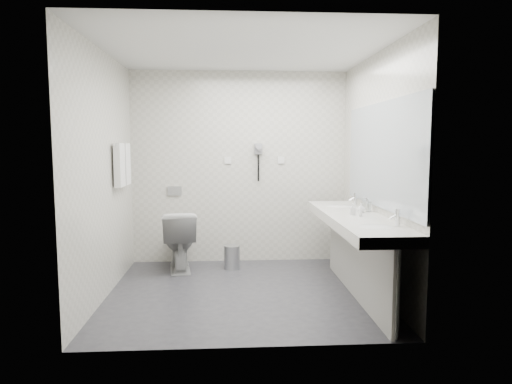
{
  "coord_description": "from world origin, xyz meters",
  "views": [
    {
      "loc": [
        -0.14,
        -4.6,
        1.56
      ],
      "look_at": [
        0.15,
        0.15,
        1.05
      ],
      "focal_mm": 31.41,
      "sensor_mm": 36.0,
      "label": 1
    }
  ],
  "objects": [
    {
      "name": "floor",
      "position": [
        0.0,
        0.0,
        0.0
      ],
      "size": [
        2.8,
        2.8,
        0.0
      ],
      "primitive_type": "plane",
      "color": "#2C2C31",
      "rests_on": "ground"
    },
    {
      "name": "dryer_cord",
      "position": [
        0.25,
        1.26,
        1.25
      ],
      "size": [
        0.02,
        0.02,
        0.35
      ],
      "primitive_type": "cylinder",
      "color": "black",
      "rests_on": "dryer_cradle"
    },
    {
      "name": "wall_right",
      "position": [
        1.4,
        0.0,
        1.25
      ],
      "size": [
        0.0,
        2.6,
        2.6
      ],
      "primitive_type": "plane",
      "rotation": [
        1.57,
        0.0,
        -1.57
      ],
      "color": "beige",
      "rests_on": "floor"
    },
    {
      "name": "soap_bottle_a",
      "position": [
        1.1,
        -0.21,
        0.91
      ],
      "size": [
        0.06,
        0.06,
        0.12
      ],
      "primitive_type": "imported",
      "rotation": [
        0.0,
        0.0,
        0.06
      ],
      "color": "white",
      "rests_on": "vanity_counter"
    },
    {
      "name": "soap_bottle_b",
      "position": [
        1.24,
        -0.06,
        0.9
      ],
      "size": [
        0.11,
        0.11,
        0.1
      ],
      "primitive_type": "imported",
      "rotation": [
        0.0,
        0.0,
        -0.64
      ],
      "color": "white",
      "rests_on": "vanity_counter"
    },
    {
      "name": "vanity_post_near",
      "position": [
        1.18,
        -1.24,
        0.38
      ],
      "size": [
        0.06,
        0.06,
        0.75
      ],
      "primitive_type": "cylinder",
      "color": "silver",
      "rests_on": "floor"
    },
    {
      "name": "faucet_near",
      "position": [
        1.32,
        -0.85,
        0.92
      ],
      "size": [
        0.04,
        0.04,
        0.15
      ],
      "primitive_type": "cylinder",
      "color": "silver",
      "rests_on": "vanity_counter"
    },
    {
      "name": "switch_plate_b",
      "position": [
        0.55,
        1.29,
        1.35
      ],
      "size": [
        0.09,
        0.02,
        0.09
      ],
      "primitive_type": "cube",
      "color": "silver",
      "rests_on": "wall_back"
    },
    {
      "name": "towel_near",
      "position": [
        -1.34,
        0.41,
        1.33
      ],
      "size": [
        0.07,
        0.24,
        0.48
      ],
      "primitive_type": "cube",
      "color": "white",
      "rests_on": "towel_rail"
    },
    {
      "name": "faucet_far",
      "position": [
        1.32,
        0.45,
        0.92
      ],
      "size": [
        0.04,
        0.04,
        0.15
      ],
      "primitive_type": "cylinder",
      "color": "silver",
      "rests_on": "vanity_counter"
    },
    {
      "name": "wall_front",
      "position": [
        0.0,
        -1.3,
        1.25
      ],
      "size": [
        2.8,
        0.0,
        2.8
      ],
      "primitive_type": "plane",
      "rotation": [
        -1.57,
        0.0,
        0.0
      ],
      "color": "beige",
      "rests_on": "floor"
    },
    {
      "name": "glass_left",
      "position": [
        1.33,
        -0.01,
        0.9
      ],
      "size": [
        0.06,
        0.06,
        0.1
      ],
      "primitive_type": "cylinder",
      "rotation": [
        0.0,
        0.0,
        0.1
      ],
      "color": "silver",
      "rests_on": "vanity_counter"
    },
    {
      "name": "ceiling",
      "position": [
        0.0,
        0.0,
        2.5
      ],
      "size": [
        2.8,
        2.8,
        0.0
      ],
      "primitive_type": "plane",
      "rotation": [
        3.14,
        0.0,
        0.0
      ],
      "color": "silver",
      "rests_on": "wall_back"
    },
    {
      "name": "pedal_bin",
      "position": [
        -0.11,
        0.91,
        0.14
      ],
      "size": [
        0.2,
        0.2,
        0.28
      ],
      "primitive_type": "cylinder",
      "rotation": [
        0.0,
        0.0,
        -0.01
      ],
      "color": "#B2B5BA",
      "rests_on": "floor"
    },
    {
      "name": "vanity_counter",
      "position": [
        1.12,
        -0.2,
        0.8
      ],
      "size": [
        0.55,
        2.2,
        0.1
      ],
      "primitive_type": "cube",
      "color": "silver",
      "rests_on": "floor"
    },
    {
      "name": "vanity_panel",
      "position": [
        1.15,
        -0.2,
        0.38
      ],
      "size": [
        0.03,
        2.15,
        0.75
      ],
      "primitive_type": "cube",
      "color": "#9C9A93",
      "rests_on": "floor"
    },
    {
      "name": "vanity_post_far",
      "position": [
        1.18,
        0.84,
        0.38
      ],
      "size": [
        0.06,
        0.06,
        0.75
      ],
      "primitive_type": "cylinder",
      "color": "silver",
      "rests_on": "floor"
    },
    {
      "name": "switch_plate_a",
      "position": [
        -0.15,
        1.29,
        1.35
      ],
      "size": [
        0.09,
        0.02,
        0.09
      ],
      "primitive_type": "cube",
      "color": "silver",
      "rests_on": "wall_back"
    },
    {
      "name": "soap_bottle_c",
      "position": [
        1.16,
        -0.3,
        0.9
      ],
      "size": [
        0.04,
        0.04,
        0.1
      ],
      "primitive_type": "imported",
      "rotation": [
        0.0,
        0.0,
        -0.08
      ],
      "color": "white",
      "rests_on": "vanity_counter"
    },
    {
      "name": "flush_plate",
      "position": [
        -0.85,
        1.29,
        0.95
      ],
      "size": [
        0.18,
        0.02,
        0.12
      ],
      "primitive_type": "cube",
      "color": "#B2B5BA",
      "rests_on": "wall_back"
    },
    {
      "name": "glass_right",
      "position": [
        1.35,
        0.18,
        0.91
      ],
      "size": [
        0.08,
        0.08,
        0.12
      ],
      "primitive_type": "cylinder",
      "rotation": [
        0.0,
        0.0,
        0.23
      ],
      "color": "silver",
      "rests_on": "vanity_counter"
    },
    {
      "name": "toilet",
      "position": [
        -0.76,
        0.92,
        0.37
      ],
      "size": [
        0.51,
        0.78,
        0.74
      ],
      "primitive_type": "imported",
      "rotation": [
        0.0,
        0.0,
        3.28
      ],
      "color": "silver",
      "rests_on": "floor"
    },
    {
      "name": "dryer_barrel",
      "position": [
        0.25,
        1.2,
        1.53
      ],
      "size": [
        0.08,
        0.14,
        0.08
      ],
      "primitive_type": "cylinder",
      "rotation": [
        1.57,
        0.0,
        0.0
      ],
      "color": "gray",
      "rests_on": "dryer_cradle"
    },
    {
      "name": "basin_near",
      "position": [
        1.12,
        -0.85,
        0.83
      ],
      "size": [
        0.4,
        0.31,
        0.05
      ],
      "primitive_type": "ellipsoid",
      "color": "silver",
      "rests_on": "vanity_counter"
    },
    {
      "name": "wall_back",
      "position": [
        0.0,
        1.3,
        1.25
      ],
      "size": [
        2.8,
        0.0,
        2.8
      ],
      "primitive_type": "plane",
      "rotation": [
        1.57,
        0.0,
        0.0
      ],
      "color": "beige",
      "rests_on": "floor"
    },
    {
      "name": "mirror",
      "position": [
        1.39,
        -0.2,
        1.45
      ],
      "size": [
        0.02,
        2.2,
        1.05
      ],
      "primitive_type": "cube",
      "color": "#B2BCC6",
      "rests_on": "wall_right"
    },
    {
      "name": "towel_far",
      "position": [
        -1.34,
        0.69,
        1.33
      ],
      "size": [
        0.07,
        0.24,
        0.48
      ],
      "primitive_type": "cube",
      "color": "white",
      "rests_on": "towel_rail"
    },
    {
      "name": "bin_lid",
      "position": [
        -0.11,
        0.91,
        0.29
      ],
      "size": [
        0.2,
        0.2,
        0.02
      ],
      "primitive_type": "cylinder",
      "color": "#B2B5BA",
      "rests_on": "pedal_bin"
    },
    {
      "name": "basin_far",
      "position": [
        1.12,
        0.45,
        0.83
      ],
      "size": [
        0.4,
        0.31,
        0.05
      ],
      "primitive_type": "ellipsoid",
      "color": "silver",
      "rests_on": "vanity_counter"
    },
    {
      "name": "towel_rail",
      "position": [
        -1.35,
        0.55,
        1.55
      ],
      "size": [
        0.02,
        0.62,
        0.02
      ],
      "primitive_type": "cylinder",
      "rotation": [
        1.57,
        0.0,
        0.0
      ],
      "color": "silver",
      "rests_on": "wall_left"
    },
    {
      "name": "dryer_cradle",
      "position": [
        0.25,
        1.27,
        1.5
      ],
      "size": [
        0.1,
        0.04,
        0.14
      ],
      "primitive_type": "cube",
      "color": "gray",
      "rests_on": "wall_back"
    },
    {
      "name": "wall_left",
      "position": [
        -1.4,
        0.0,
        1.25
      ],
      "size": [
        0.0,
        2.6,
        2.6
      ],
      "primitive_type": "plane",
      "rotation": [
        1.57,
        0.0,
        1.57
      ],
      "color": "beige",
      "rests_on": "floor"
    }
  ]
}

